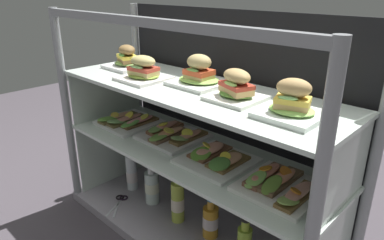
{
  "coord_description": "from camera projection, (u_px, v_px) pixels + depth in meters",
  "views": [
    {
      "loc": [
        0.93,
        -0.97,
        1.09
      ],
      "look_at": [
        0.0,
        0.0,
        0.57
      ],
      "focal_mm": 32.93,
      "sensor_mm": 36.0,
      "label": 1
    }
  ],
  "objects": [
    {
      "name": "open_sandwich_tray_right_of_center",
      "position": [
        128.0,
        121.0,
        1.76
      ],
      "size": [
        0.26,
        0.27,
        0.06
      ],
      "color": "white",
      "rests_on": "shelf_lower_glass"
    },
    {
      "name": "kitchen_scissors",
      "position": [
        120.0,
        200.0,
        1.82
      ],
      "size": [
        0.15,
        0.18,
        0.01
      ],
      "color": "silver",
      "rests_on": "case_base_deck"
    },
    {
      "name": "shelf_lower_glass",
      "position": [
        192.0,
        152.0,
        1.49
      ],
      "size": [
        1.27,
        0.42,
        0.02
      ],
      "primitive_type": "cube",
      "color": "silver",
      "rests_on": "riser_lower_tier"
    },
    {
      "name": "juice_bottle_front_fourth",
      "position": [
        211.0,
        221.0,
        1.54
      ],
      "size": [
        0.07,
        0.07,
        0.2
      ],
      "color": "gold",
      "rests_on": "case_base_deck"
    },
    {
      "name": "plated_roll_sandwich_near_left_corner",
      "position": [
        236.0,
        88.0,
        1.23
      ],
      "size": [
        0.18,
        0.18,
        0.11
      ],
      "color": "white",
      "rests_on": "shelf_upper_glass"
    },
    {
      "name": "plated_roll_sandwich_far_left",
      "position": [
        143.0,
        71.0,
        1.48
      ],
      "size": [
        0.19,
        0.19,
        0.1
      ],
      "color": "white",
      "rests_on": "shelf_upper_glass"
    },
    {
      "name": "riser_upper_tier",
      "position": [
        192.0,
        122.0,
        1.44
      ],
      "size": [
        1.25,
        0.41,
        0.26
      ],
      "color": "silver",
      "rests_on": "shelf_lower_glass"
    },
    {
      "name": "juice_bottle_back_left",
      "position": [
        178.0,
        201.0,
        1.64
      ],
      "size": [
        0.06,
        0.06,
        0.25
      ],
      "color": "#BDCF4B",
      "rests_on": "case_base_deck"
    },
    {
      "name": "riser_lower_tier",
      "position": [
        192.0,
        191.0,
        1.56
      ],
      "size": [
        1.25,
        0.41,
        0.37
      ],
      "color": "silver",
      "rests_on": "case_base_deck"
    },
    {
      "name": "plated_roll_sandwich_left_of_center",
      "position": [
        292.0,
        105.0,
        1.07
      ],
      "size": [
        0.19,
        0.19,
        0.12
      ],
      "color": "white",
      "rests_on": "shelf_upper_glass"
    },
    {
      "name": "juice_bottle_tucked_behind",
      "position": [
        132.0,
        172.0,
        1.9
      ],
      "size": [
        0.06,
        0.06,
        0.25
      ],
      "color": "white",
      "rests_on": "case_base_deck"
    },
    {
      "name": "open_sandwich_tray_mid_right",
      "position": [
        280.0,
        185.0,
        1.2
      ],
      "size": [
        0.26,
        0.27,
        0.06
      ],
      "color": "white",
      "rests_on": "shelf_lower_glass"
    },
    {
      "name": "ground_plane",
      "position": [
        192.0,
        235.0,
        1.65
      ],
      "size": [
        6.0,
        6.0,
        0.02
      ],
      "primitive_type": "cube",
      "color": "#453F45",
      "rests_on": "ground"
    },
    {
      "name": "open_sandwich_tray_near_right_corner",
      "position": [
        172.0,
        135.0,
        1.6
      ],
      "size": [
        0.26,
        0.27,
        0.06
      ],
      "color": "white",
      "rests_on": "shelf_lower_glass"
    },
    {
      "name": "shelf_upper_glass",
      "position": [
        192.0,
        89.0,
        1.39
      ],
      "size": [
        1.27,
        0.42,
        0.02
      ],
      "primitive_type": "cube",
      "color": "silver",
      "rests_on": "riser_upper_tier"
    },
    {
      "name": "case_frame",
      "position": [
        211.0,
        118.0,
        1.53
      ],
      "size": [
        1.33,
        0.48,
        1.0
      ],
      "color": "gray",
      "rests_on": "ground"
    },
    {
      "name": "case_base_deck",
      "position": [
        192.0,
        230.0,
        1.64
      ],
      "size": [
        1.33,
        0.48,
        0.04
      ],
      "primitive_type": "cube",
      "color": "#A199A5",
      "rests_on": "ground"
    },
    {
      "name": "open_sandwich_tray_far_right",
      "position": [
        216.0,
        158.0,
        1.39
      ],
      "size": [
        0.26,
        0.26,
        0.06
      ],
      "color": "white",
      "rests_on": "shelf_lower_glass"
    },
    {
      "name": "juice_bottle_back_center",
      "position": [
        151.0,
        186.0,
        1.78
      ],
      "size": [
        0.07,
        0.07,
        0.23
      ],
      "color": "white",
      "rests_on": "case_base_deck"
    },
    {
      "name": "plated_roll_sandwich_mid_left",
      "position": [
        127.0,
        60.0,
        1.7
      ],
      "size": [
        0.19,
        0.19,
        0.11
      ],
      "color": "white",
      "rests_on": "shelf_upper_glass"
    },
    {
      "name": "plated_roll_sandwich_right_of_center",
      "position": [
        199.0,
        75.0,
        1.41
      ],
      "size": [
        0.2,
        0.2,
        0.12
      ],
      "color": "white",
      "rests_on": "shelf_upper_glass"
    }
  ]
}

